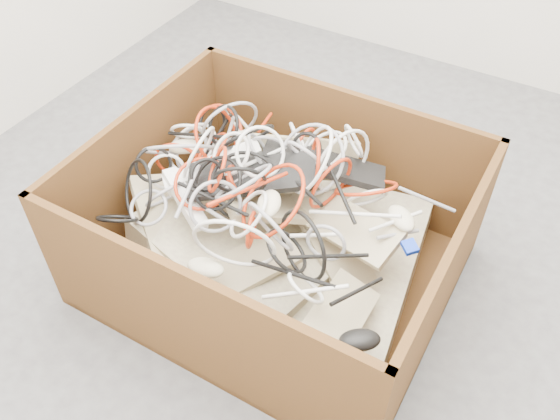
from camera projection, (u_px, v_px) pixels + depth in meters
The scene contains 8 objects.
ground at pixel (303, 245), 2.21m from camera, with size 3.00×3.00×0.00m, color #48484A.
cardboard_box at pixel (273, 247), 2.03m from camera, with size 1.14×0.95×0.51m.
keyboard_pile at pixel (282, 216), 1.92m from camera, with size 0.94×0.84×0.34m.
mice_scatter at pixel (275, 228), 1.80m from camera, with size 0.98×0.64×0.20m.
power_strip_left at pixel (213, 167), 1.95m from camera, with size 0.33×0.06×0.04m, color white.
power_strip_right at pixel (185, 199), 1.89m from camera, with size 0.25×0.05×0.04m, color white.
vga_plug at pixel (410, 247), 1.76m from camera, with size 0.04×0.04×0.02m, color #0D32D1.
cable_tangle at pixel (248, 172), 1.89m from camera, with size 1.03×0.73×0.40m.
Camera 1 is at (0.66, -1.32, 1.65)m, focal length 38.22 mm.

